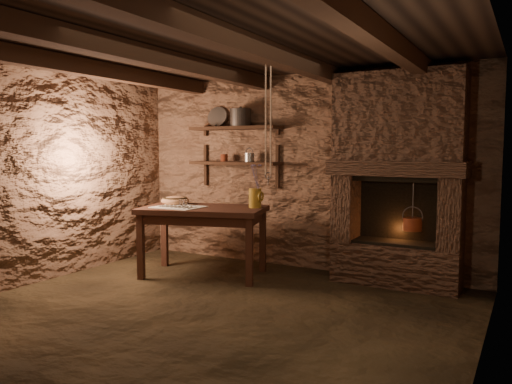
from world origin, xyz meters
The scene contains 24 objects.
floor centered at (0.00, 0.00, 0.00)m, with size 4.50×4.50×0.00m, color black.
back_wall centered at (0.00, 2.00, 1.20)m, with size 4.50×0.04×2.40m, color brown.
left_wall centered at (-2.25, 0.00, 1.20)m, with size 0.04×4.00×2.40m, color brown.
right_wall centered at (2.25, 0.00, 1.20)m, with size 0.04×4.00×2.40m, color brown.
ceiling centered at (0.00, 0.00, 2.40)m, with size 4.50×4.00×0.04m, color black.
beam_far_left centered at (-1.50, 0.00, 2.31)m, with size 0.14×3.95×0.16m, color black.
beam_mid_left centered at (-0.50, 0.00, 2.31)m, with size 0.14×3.95×0.16m, color black.
beam_mid_right centered at (0.50, 0.00, 2.31)m, with size 0.14×3.95×0.16m, color black.
beam_far_right centered at (1.50, 0.00, 2.31)m, with size 0.14×3.95×0.16m, color black.
shelf_lower centered at (-0.85, 1.84, 1.30)m, with size 1.25×0.30×0.04m, color black.
shelf_upper centered at (-0.85, 1.84, 1.75)m, with size 1.25×0.30×0.04m, color black.
hearth centered at (1.25, 1.77, 1.23)m, with size 1.43×0.51×2.30m.
work_table centered at (-0.82, 1.07, 0.44)m, with size 1.58×1.17×0.81m.
linen_cloth centered at (-1.05, 0.92, 0.81)m, with size 0.54×0.44×0.01m, color beige.
pewter_cutlery_row centered at (-1.05, 0.90, 0.82)m, with size 0.45×0.17×0.01m, color gray, non-canonical shape.
drinking_glasses centered at (-1.04, 1.02, 0.85)m, with size 0.17×0.05×0.07m, color white, non-canonical shape.
stoneware_jug centered at (-0.26, 1.32, 1.03)m, with size 0.17×0.17×0.51m.
wooden_bowl centered at (-1.29, 1.15, 0.85)m, with size 0.34×0.34×0.12m, color #A77048.
iron_stockpot centered at (-0.77, 1.84, 1.87)m, with size 0.27×0.27×0.20m, color #2D2A28.
tin_pan centered at (-1.18, 1.94, 1.91)m, with size 0.28×0.28×0.04m, color #A1A19C.
small_kettle centered at (-0.64, 1.84, 1.38)m, with size 0.16×0.12×0.17m, color #A1A19C, non-canonical shape.
rusty_tin centered at (-1.02, 1.84, 1.37)m, with size 0.09×0.09×0.09m, color #531D10.
red_pot centered at (1.43, 1.72, 0.70)m, with size 0.22×0.22×0.54m.
hanging_ropes centered at (0.05, 1.05, 1.80)m, with size 0.08×0.08×1.20m, color #D1B493, non-canonical shape.
Camera 1 is at (2.53, -3.66, 1.50)m, focal length 35.00 mm.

